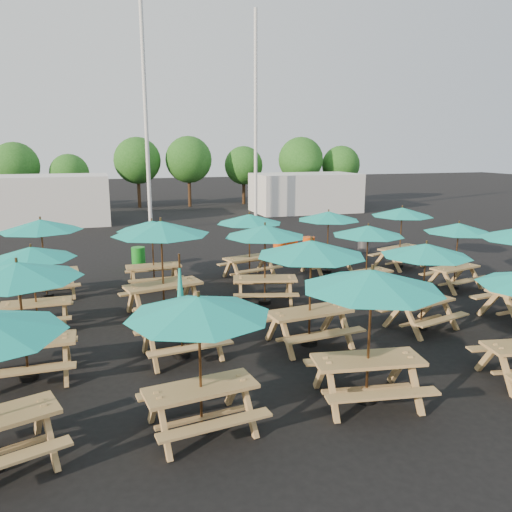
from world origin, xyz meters
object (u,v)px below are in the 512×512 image
object	(u,v)px
picnic_unit_7	(152,229)
picnic_unit_8	(372,286)
picnic_unit_1	(18,276)
picnic_unit_9	(311,253)
waste_bin_3	(309,247)
picnic_unit_15	(328,219)
picnic_unit_18	(458,231)
picnic_unit_19	(402,215)
waste_bin_4	(364,242)
picnic_unit_3	(41,229)
waste_bin_0	(139,258)
waste_bin_2	(292,246)
picnic_unit_13	(426,254)
picnic_unit_11	(249,222)
picnic_unit_14	(368,234)
picnic_unit_5	(181,315)
picnic_unit_10	(265,235)
waste_bin_1	(279,248)
picnic_unit_6	(161,232)
picnic_unit_4	(199,313)
picnic_unit_2	(32,257)

from	to	relation	value
picnic_unit_7	picnic_unit_8	size ratio (longest dim) A/B	0.81
picnic_unit_1	picnic_unit_9	bearing A→B (deg)	-1.16
picnic_unit_9	waste_bin_3	size ratio (longest dim) A/B	3.38
picnic_unit_7	picnic_unit_15	distance (m)	6.12
picnic_unit_18	picnic_unit_19	world-z (taller)	picnic_unit_19
picnic_unit_8	picnic_unit_18	distance (m)	8.39
picnic_unit_9	waste_bin_4	distance (m)	11.02
picnic_unit_3	waste_bin_0	world-z (taller)	picnic_unit_3
picnic_unit_7	waste_bin_4	size ratio (longest dim) A/B	2.80
picnic_unit_7	waste_bin_2	size ratio (longest dim) A/B	2.80
picnic_unit_1	picnic_unit_13	world-z (taller)	picnic_unit_1
picnic_unit_11	picnic_unit_14	world-z (taller)	picnic_unit_11
waste_bin_3	picnic_unit_14	bearing A→B (deg)	-95.36
picnic_unit_7	picnic_unit_19	size ratio (longest dim) A/B	0.77
picnic_unit_11	picnic_unit_18	distance (m)	6.63
picnic_unit_13	waste_bin_4	bearing A→B (deg)	54.37
waste_bin_0	picnic_unit_8	bearing A→B (deg)	-74.74
picnic_unit_5	picnic_unit_10	size ratio (longest dim) A/B	0.81
picnic_unit_13	waste_bin_1	distance (m)	8.69
picnic_unit_7	picnic_unit_18	size ratio (longest dim) A/B	0.87
picnic_unit_10	picnic_unit_6	bearing A→B (deg)	-163.12
waste_bin_0	waste_bin_3	xyz separation A→B (m)	(6.83, 0.09, 0.00)
picnic_unit_4	waste_bin_3	distance (m)	13.32
picnic_unit_8	picnic_unit_10	world-z (taller)	picnic_unit_8
picnic_unit_6	waste_bin_0	bearing A→B (deg)	79.70
waste_bin_2	waste_bin_3	bearing A→B (deg)	-25.87
picnic_unit_10	picnic_unit_18	bearing A→B (deg)	12.17
picnic_unit_1	picnic_unit_8	distance (m)	6.42
picnic_unit_3	waste_bin_3	size ratio (longest dim) A/B	3.28
waste_bin_0	picnic_unit_4	bearing A→B (deg)	-89.45
picnic_unit_11	picnic_unit_6	bearing A→B (deg)	-152.21
picnic_unit_19	waste_bin_2	distance (m)	4.63
waste_bin_4	waste_bin_3	bearing A→B (deg)	-176.24
picnic_unit_19	waste_bin_3	distance (m)	4.04
picnic_unit_6	picnic_unit_8	size ratio (longest dim) A/B	1.11
picnic_unit_10	picnic_unit_18	size ratio (longest dim) A/B	1.09
picnic_unit_11	picnic_unit_1	bearing A→B (deg)	-150.46
picnic_unit_14	picnic_unit_19	xyz separation A→B (m)	(3.00, 2.81, 0.09)
picnic_unit_6	picnic_unit_10	size ratio (longest dim) A/B	1.09
waste_bin_1	waste_bin_4	size ratio (longest dim) A/B	1.00
picnic_unit_7	picnic_unit_18	distance (m)	9.54
picnic_unit_3	picnic_unit_14	world-z (taller)	picnic_unit_3
picnic_unit_5	waste_bin_0	size ratio (longest dim) A/B	2.85
picnic_unit_5	picnic_unit_13	distance (m)	5.98
picnic_unit_7	picnic_unit_10	size ratio (longest dim) A/B	0.79
picnic_unit_4	picnic_unit_18	xyz separation A→B (m)	(9.24, 5.62, -0.11)
picnic_unit_10	picnic_unit_2	bearing A→B (deg)	-162.38
picnic_unit_8	picnic_unit_11	world-z (taller)	picnic_unit_8
picnic_unit_4	picnic_unit_1	bearing A→B (deg)	128.24
picnic_unit_3	picnic_unit_18	distance (m)	12.58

